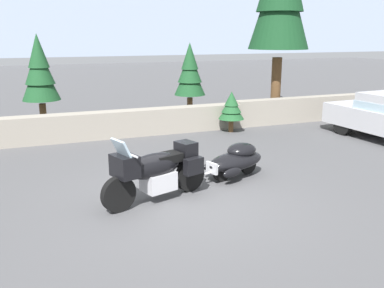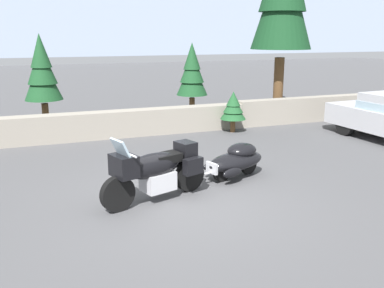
% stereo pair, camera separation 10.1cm
% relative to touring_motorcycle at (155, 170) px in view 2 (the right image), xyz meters
% --- Properties ---
extents(ground_plane, '(80.00, 80.00, 0.00)m').
position_rel_touring_motorcycle_xyz_m(ground_plane, '(0.49, -0.21, -0.62)').
color(ground_plane, '#4C4C4F').
extents(stone_guard_wall, '(24.00, 0.59, 0.90)m').
position_rel_touring_motorcycle_xyz_m(stone_guard_wall, '(0.04, 5.43, -0.19)').
color(stone_guard_wall, gray).
rests_on(stone_guard_wall, ground).
extents(distant_ridgeline, '(240.00, 80.00, 16.00)m').
position_rel_touring_motorcycle_xyz_m(distant_ridgeline, '(0.49, 95.45, 7.38)').
color(distant_ridgeline, '#99A8BF').
rests_on(distant_ridgeline, ground).
extents(touring_motorcycle, '(2.24, 1.17, 1.33)m').
position_rel_touring_motorcycle_xyz_m(touring_motorcycle, '(0.00, 0.00, 0.00)').
color(touring_motorcycle, black).
rests_on(touring_motorcycle, ground).
extents(car_shaped_trailer, '(2.20, 1.14, 0.76)m').
position_rel_touring_motorcycle_xyz_m(car_shaped_trailer, '(2.05, 0.68, -0.21)').
color(car_shaped_trailer, black).
rests_on(car_shaped_trailer, ground).
extents(pine_tree_secondary, '(1.14, 1.14, 2.83)m').
position_rel_touring_motorcycle_xyz_m(pine_tree_secondary, '(3.47, 7.29, 1.15)').
color(pine_tree_secondary, brown).
rests_on(pine_tree_secondary, ground).
extents(pine_tree_far_right, '(1.21, 1.21, 3.15)m').
position_rel_touring_motorcycle_xyz_m(pine_tree_far_right, '(-1.74, 7.20, 1.35)').
color(pine_tree_far_right, brown).
rests_on(pine_tree_far_right, ground).
extents(pine_sapling_near, '(0.83, 0.83, 1.33)m').
position_rel_touring_motorcycle_xyz_m(pine_sapling_near, '(3.97, 4.81, 0.21)').
color(pine_sapling_near, brown).
rests_on(pine_sapling_near, ground).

